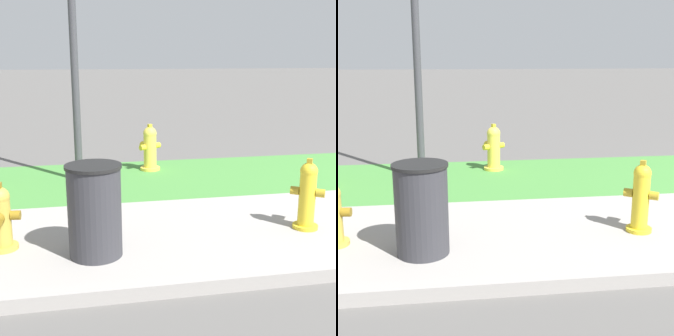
# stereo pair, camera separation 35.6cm
# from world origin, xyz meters

# --- Properties ---
(fire_hydrant_at_driveway) EXTENTS (0.34, 0.33, 0.78)m
(fire_hydrant_at_driveway) POSITION_xyz_m (-3.69, -0.11, 0.38)
(fire_hydrant_at_driveway) COLOR yellow
(fire_hydrant_at_driveway) RESTS_ON ground
(fire_hydrant_far_end) EXTENTS (0.38, 0.37, 0.76)m
(fire_hydrant_far_end) POSITION_xyz_m (-4.92, 2.85, 0.36)
(fire_hydrant_far_end) COLOR yellow
(fire_hydrant_far_end) RESTS_ON ground
(trash_bin) EXTENTS (0.52, 0.52, 0.88)m
(trash_bin) POSITION_xyz_m (-5.94, -0.38, 0.44)
(trash_bin) COLOR #333338
(trash_bin) RESTS_ON ground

